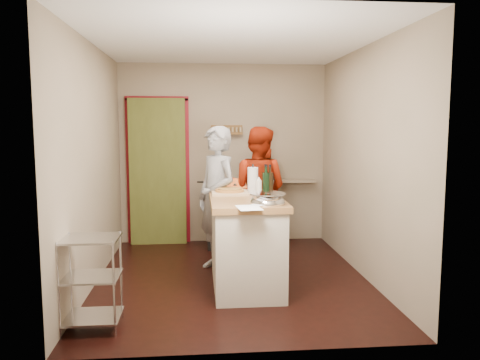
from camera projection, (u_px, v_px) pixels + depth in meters
name	position (u px, v px, depth m)	size (l,w,h in m)	color
floor	(232.00, 278.00, 5.29)	(3.50, 3.50, 0.00)	black
back_wall	(180.00, 165.00, 6.87)	(3.00, 0.44, 2.60)	gray
left_wall	(92.00, 165.00, 5.01)	(0.04, 3.50, 2.60)	gray
right_wall	(364.00, 163.00, 5.27)	(0.04, 3.50, 2.60)	gray
ceiling	(232.00, 41.00, 4.99)	(3.00, 3.50, 0.02)	white
stove	(228.00, 215.00, 6.65)	(0.60, 0.63, 1.00)	black
wire_shelving	(91.00, 278.00, 3.94)	(0.48, 0.40, 0.80)	silver
island	(246.00, 240.00, 4.98)	(0.75, 1.42, 1.27)	#C1B4A4
person_stripe	(217.00, 199.00, 5.49)	(0.62, 0.41, 1.71)	#A3A3A8
person_red	(258.00, 189.00, 6.42)	(0.83, 0.64, 1.70)	#B1260B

